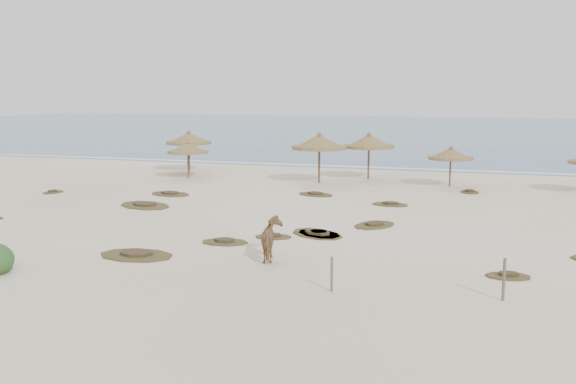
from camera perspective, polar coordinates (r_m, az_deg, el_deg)
name	(u,v)px	position (r m, az deg, el deg)	size (l,w,h in m)	color
ground	(280,250)	(23.35, -0.69, -5.14)	(160.00, 160.00, 0.00)	beige
ocean	(439,130)	(96.95, 13.25, 5.35)	(200.00, 100.00, 0.01)	#2A537E
foam_line	(388,168)	(48.38, 8.91, 2.10)	(70.00, 0.60, 0.01)	white
palapa_0	(188,148)	(42.69, -8.90, 3.85)	(3.00, 3.00, 2.54)	brown
palapa_1	(189,139)	(46.29, -8.82, 4.68)	(3.85, 3.85, 3.00)	brown
palapa_2	(319,143)	(40.08, 2.80, 4.39)	(3.50, 3.50, 3.23)	brown
palapa_3	(369,142)	(42.14, 7.21, 4.42)	(3.31, 3.31, 3.10)	brown
palapa_4	(451,154)	(39.67, 14.27, 3.28)	(3.18, 3.18, 2.51)	brown
horse	(272,239)	(21.80, -1.41, -4.22)	(0.77, 1.69, 1.43)	olive
fence_post_near	(332,274)	(18.50, 3.91, -7.29)	(0.08, 0.08, 1.02)	brown
fence_post_far	(504,279)	(18.63, 18.64, -7.37)	(0.09, 0.09, 1.20)	brown
scrub_1	(145,205)	(32.84, -12.60, -1.14)	(3.59, 3.07, 0.16)	#4C4021
scrub_2	(273,236)	(25.20, -1.32, -3.97)	(1.61, 1.21, 0.16)	#4C4021
scrub_3	(375,225)	(27.61, 7.70, -2.90)	(2.23, 2.54, 0.16)	#4C4021
scrub_6	(170,194)	(36.20, -10.44, -0.15)	(2.81, 2.23, 0.16)	#4C4021
scrub_7	(390,204)	(32.73, 9.07, -1.07)	(1.97, 1.39, 0.16)	#4C4021
scrub_8	(53,192)	(38.60, -20.16, 0.01)	(1.04, 1.45, 0.16)	#4C4021
scrub_9	(316,233)	(25.75, 2.53, -3.69)	(2.83, 2.65, 0.16)	#4C4021
scrub_10	(470,192)	(37.76, 15.85, 0.03)	(1.29, 1.71, 0.16)	#4C4021
scrub_11	(225,242)	(24.45, -5.65, -4.41)	(1.92, 1.36, 0.16)	#4C4021
scrub_12	(508,276)	(21.07, 18.99, -7.05)	(1.51, 1.11, 0.16)	#4C4021
scrub_13	(316,194)	(35.47, 2.47, -0.19)	(2.46, 2.03, 0.16)	#4C4021
scrub_14	(136,255)	(23.04, -13.34, -5.44)	(2.73, 1.79, 0.16)	#4C4021
scrub_15	(320,234)	(25.64, 2.85, -3.75)	(2.60, 2.41, 0.16)	#4C4021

